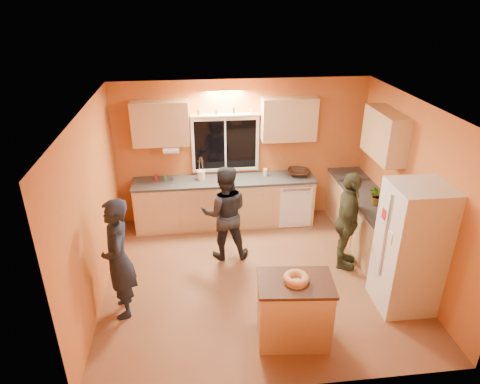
{
  "coord_description": "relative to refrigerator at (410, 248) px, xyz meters",
  "views": [
    {
      "loc": [
        -0.88,
        -5.24,
        3.98
      ],
      "look_at": [
        -0.22,
        0.4,
        1.26
      ],
      "focal_mm": 32.0,
      "sensor_mm": 36.0,
      "label": 1
    }
  ],
  "objects": [
    {
      "name": "person_right",
      "position": [
        -0.5,
        0.97,
        -0.11
      ],
      "size": [
        0.7,
        1.0,
        1.58
      ],
      "primitive_type": "imported",
      "rotation": [
        0.0,
        0.0,
        1.19
      ],
      "color": "#3A3C26",
      "rests_on": "ground"
    },
    {
      "name": "utensil_crock",
      "position": [
        -2.65,
        2.55,
        0.09
      ],
      "size": [
        0.14,
        0.14,
        0.17
      ],
      "primitive_type": "cylinder",
      "color": "#EEE3C7",
      "rests_on": "back_counter"
    },
    {
      "name": "back_counter",
      "position": [
        -1.88,
        2.5,
        -0.45
      ],
      "size": [
        4.23,
        0.62,
        0.9
      ],
      "color": "tan",
      "rests_on": "ground"
    },
    {
      "name": "person_left",
      "position": [
        -3.79,
        0.28,
        -0.06
      ],
      "size": [
        0.5,
        0.67,
        1.68
      ],
      "primitive_type": "imported",
      "rotation": [
        0.0,
        0.0,
        -1.41
      ],
      "color": "black",
      "rests_on": "ground"
    },
    {
      "name": "room_shell",
      "position": [
        -1.77,
        1.21,
        0.72
      ],
      "size": [
        4.54,
        4.04,
        2.61
      ],
      "color": "#CC6234",
      "rests_on": "ground"
    },
    {
      "name": "right_counter",
      "position": [
        0.06,
        1.3,
        -0.45
      ],
      "size": [
        0.62,
        1.84,
        0.9
      ],
      "color": "tan",
      "rests_on": "ground"
    },
    {
      "name": "potted_plant",
      "position": [
        0.07,
        1.25,
        0.17
      ],
      "size": [
        0.35,
        0.33,
        0.33
      ],
      "primitive_type": "imported",
      "rotation": [
        0.0,
        0.0,
        0.26
      ],
      "color": "gray",
      "rests_on": "right_counter"
    },
    {
      "name": "bundt_pastry",
      "position": [
        -1.64,
        -0.47,
        0.01
      ],
      "size": [
        0.31,
        0.31,
        0.09
      ],
      "primitive_type": "torus",
      "color": "tan",
      "rests_on": "island"
    },
    {
      "name": "refrigerator",
      "position": [
        0.0,
        0.0,
        0.0
      ],
      "size": [
        0.72,
        0.7,
        1.8
      ],
      "primitive_type": "cube",
      "color": "silver",
      "rests_on": "ground"
    },
    {
      "name": "red_box",
      "position": [
        -0.01,
        2.1,
        0.04
      ],
      "size": [
        0.18,
        0.16,
        0.07
      ],
      "primitive_type": "cube",
      "rotation": [
        0.0,
        0.0,
        0.25
      ],
      "color": "#AF1A26",
      "rests_on": "right_counter"
    },
    {
      "name": "mixing_bowl",
      "position": [
        -0.89,
        2.55,
        0.05
      ],
      "size": [
        0.48,
        0.48,
        0.1
      ],
      "primitive_type": "imported",
      "rotation": [
        0.0,
        0.0,
        -0.25
      ],
      "color": "#331811",
      "rests_on": "back_counter"
    },
    {
      "name": "island",
      "position": [
        -1.64,
        -0.47,
        -0.46
      ],
      "size": [
        0.95,
        0.7,
        0.87
      ],
      "rotation": [
        0.0,
        0.0,
        -0.1
      ],
      "color": "tan",
      "rests_on": "ground"
    },
    {
      "name": "ground",
      "position": [
        -1.89,
        0.8,
        -0.9
      ],
      "size": [
        4.5,
        4.5,
        0.0
      ],
      "primitive_type": "plane",
      "color": "brown",
      "rests_on": "ground"
    },
    {
      "name": "person_center",
      "position": [
        -2.32,
        1.46,
        -0.12
      ],
      "size": [
        0.78,
        0.62,
        1.56
      ],
      "primitive_type": "imported",
      "rotation": [
        0.0,
        0.0,
        3.11
      ],
      "color": "black",
      "rests_on": "ground"
    }
  ]
}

